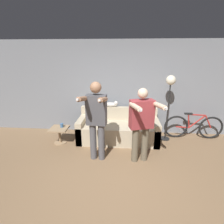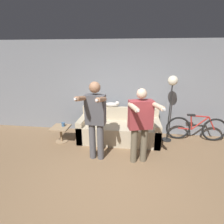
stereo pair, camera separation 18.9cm
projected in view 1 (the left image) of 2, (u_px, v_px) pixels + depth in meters
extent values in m
plane|color=#846647|center=(119.00, 189.00, 3.03)|extent=(16.00, 16.00, 0.00)
cube|color=gray|center=(123.00, 89.00, 4.91)|extent=(10.00, 0.05, 2.60)
cube|color=beige|center=(118.00, 132.00, 4.68)|extent=(2.10, 0.85, 0.47)
cube|color=beige|center=(119.00, 113.00, 4.89)|extent=(2.10, 0.14, 0.36)
cube|color=beige|center=(82.00, 129.00, 4.73)|extent=(0.16, 0.85, 0.61)
cube|color=beige|center=(155.00, 131.00, 4.59)|extent=(0.16, 0.85, 0.61)
cylinder|color=#56565B|center=(93.00, 141.00, 3.81)|extent=(0.14, 0.14, 0.83)
cylinder|color=#56565B|center=(101.00, 142.00, 3.79)|extent=(0.14, 0.14, 0.83)
cube|color=#4C4C51|center=(96.00, 110.00, 3.57)|extent=(0.42, 0.25, 0.62)
sphere|color=#9E7051|center=(96.00, 87.00, 3.42)|extent=(0.23, 0.23, 0.23)
cylinder|color=#9E7051|center=(83.00, 99.00, 3.27)|extent=(0.13, 0.51, 0.19)
cube|color=white|center=(78.00, 99.00, 3.03)|extent=(0.05, 0.13, 0.06)
cylinder|color=#9E7051|center=(103.00, 100.00, 3.22)|extent=(0.13, 0.51, 0.19)
cube|color=white|center=(100.00, 100.00, 2.97)|extent=(0.05, 0.13, 0.06)
cylinder|color=#6B604C|center=(135.00, 145.00, 3.72)|extent=(0.14, 0.14, 0.78)
cylinder|color=#6B604C|center=(145.00, 144.00, 3.76)|extent=(0.14, 0.14, 0.78)
cube|color=#9E383D|center=(142.00, 114.00, 3.52)|extent=(0.52, 0.34, 0.59)
sphere|color=beige|center=(143.00, 93.00, 3.39)|extent=(0.20, 0.20, 0.20)
cylinder|color=beige|center=(135.00, 107.00, 3.17)|extent=(0.22, 0.51, 0.13)
cube|color=white|center=(140.00, 110.00, 2.93)|extent=(0.07, 0.13, 0.05)
cylinder|color=beige|center=(159.00, 105.00, 3.25)|extent=(0.22, 0.51, 0.13)
cube|color=white|center=(165.00, 108.00, 3.02)|extent=(0.07, 0.13, 0.05)
ellipsoid|color=silver|center=(110.00, 105.00, 4.83)|extent=(0.38, 0.13, 0.12)
sphere|color=silver|center=(116.00, 103.00, 4.80)|extent=(0.11, 0.11, 0.11)
ellipsoid|color=silver|center=(103.00, 106.00, 4.87)|extent=(0.21, 0.04, 0.04)
cone|color=silver|center=(115.00, 102.00, 4.77)|extent=(0.03, 0.03, 0.03)
cone|color=silver|center=(115.00, 101.00, 4.81)|extent=(0.03, 0.03, 0.03)
cylinder|color=black|center=(165.00, 138.00, 4.82)|extent=(0.26, 0.26, 0.02)
cylinder|color=black|center=(167.00, 112.00, 4.58)|extent=(0.03, 0.03, 1.54)
sphere|color=white|center=(171.00, 80.00, 4.31)|extent=(0.24, 0.24, 0.24)
cylinder|color=#A38460|center=(60.00, 142.00, 4.62)|extent=(0.32, 0.32, 0.02)
cylinder|color=#A38460|center=(60.00, 136.00, 4.56)|extent=(0.06, 0.06, 0.39)
cube|color=#A38460|center=(59.00, 129.00, 4.49)|extent=(0.45, 0.45, 0.03)
cylinder|color=#3D6693|center=(62.00, 125.00, 4.52)|extent=(0.09, 0.09, 0.10)
torus|color=black|center=(211.00, 128.00, 4.75)|extent=(0.64, 0.05, 0.64)
torus|color=black|center=(176.00, 127.00, 4.82)|extent=(0.64, 0.05, 0.64)
cylinder|color=#B72D28|center=(197.00, 122.00, 4.73)|extent=(0.41, 0.04, 0.39)
cylinder|color=#B72D28|center=(189.00, 121.00, 4.74)|extent=(0.10, 0.04, 0.39)
cylinder|color=#B72D28|center=(197.00, 115.00, 4.67)|extent=(0.45, 0.04, 0.05)
cylinder|color=#B72D28|center=(182.00, 127.00, 4.81)|extent=(0.35, 0.04, 0.05)
cylinder|color=#B72D28|center=(208.00, 122.00, 4.70)|extent=(0.22, 0.04, 0.37)
cube|color=black|center=(189.00, 114.00, 4.68)|extent=(0.20, 0.07, 0.04)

